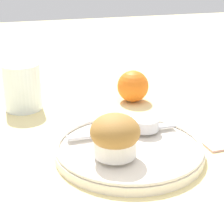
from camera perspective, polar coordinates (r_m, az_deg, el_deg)
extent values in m
plane|color=beige|center=(0.62, 1.30, -6.18)|extent=(3.00, 3.00, 0.00)
cylinder|color=silver|center=(0.61, 2.63, -5.90)|extent=(0.24, 0.24, 0.01)
torus|color=silver|center=(0.60, 2.64, -5.06)|extent=(0.24, 0.24, 0.01)
cylinder|color=silver|center=(0.56, 0.47, -5.08)|extent=(0.06, 0.06, 0.03)
ellipsoid|color=olive|center=(0.55, 0.48, -2.99)|extent=(0.07, 0.07, 0.05)
cylinder|color=silver|center=(0.65, 5.07, -1.83)|extent=(0.05, 0.05, 0.02)
cylinder|color=silver|center=(0.65, 5.09, -1.20)|extent=(0.04, 0.04, 0.00)
sphere|color=#4C194C|center=(0.63, 2.26, -2.70)|extent=(0.02, 0.02, 0.02)
sphere|color=#4C194C|center=(0.63, 3.58, -2.51)|extent=(0.02, 0.02, 0.02)
cube|color=#B7B7BC|center=(0.64, 1.62, -2.92)|extent=(0.19, 0.02, 0.00)
sphere|color=orange|center=(0.83, 3.21, 3.94)|extent=(0.07, 0.07, 0.07)
cylinder|color=silver|center=(0.80, -13.51, 3.72)|extent=(0.08, 0.08, 0.10)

